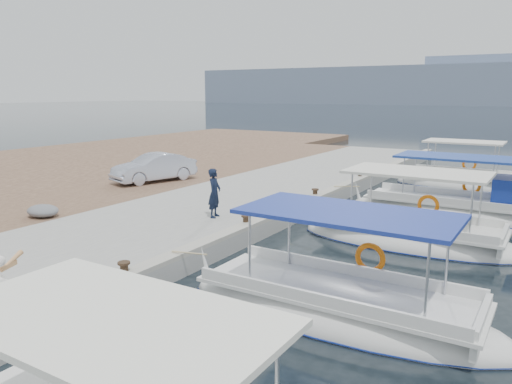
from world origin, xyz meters
TOP-DOWN VIEW (x-y plane):
  - ground at (0.00, 0.00)m, footprint 400.00×400.00m
  - concrete_quay at (-3.00, 5.00)m, footprint 6.00×40.00m
  - quay_curb at (-0.22, 5.00)m, footprint 0.44×40.00m
  - cobblestone_strip at (-8.00, 5.00)m, footprint 4.00×40.00m
  - land_backing at (-18.00, 5.00)m, footprint 16.00×60.00m
  - fishing_caique_b at (4.07, -1.95)m, footprint 6.97×2.31m
  - fishing_caique_c at (3.95, 3.92)m, footprint 6.72×2.43m
  - fishing_caique_d at (4.69, 8.26)m, footprint 7.99×2.31m
  - fishing_caique_e at (3.54, 14.55)m, footprint 5.89×2.22m
  - mooring_bollards at (-0.35, 1.50)m, footprint 0.28×20.28m
  - fisherman at (-1.79, 1.87)m, footprint 0.52×0.66m
  - parked_car at (-8.11, 5.84)m, footprint 2.43×4.09m
  - tarp_bundle at (-6.62, -1.04)m, footprint 1.10×0.90m

SIDE VIEW (x-z plane):
  - ground at x=0.00m, z-range 0.00..0.00m
  - fishing_caique_c at x=3.95m, z-range -1.29..1.54m
  - fishing_caique_b at x=4.07m, z-range -1.29..1.54m
  - fishing_caique_e at x=3.54m, z-range -1.29..1.54m
  - fishing_caique_d at x=4.69m, z-range -1.23..1.60m
  - land_backing at x=-18.00m, z-range 0.00..0.48m
  - concrete_quay at x=-3.00m, z-range 0.00..0.50m
  - cobblestone_strip at x=-8.00m, z-range 0.00..0.50m
  - quay_curb at x=-0.22m, z-range 0.50..0.62m
  - mooring_bollards at x=-0.35m, z-range 0.53..0.86m
  - tarp_bundle at x=-6.62m, z-range 0.50..0.90m
  - parked_car at x=-8.11m, z-range 0.50..1.77m
  - fisherman at x=-1.79m, z-range 0.50..2.10m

